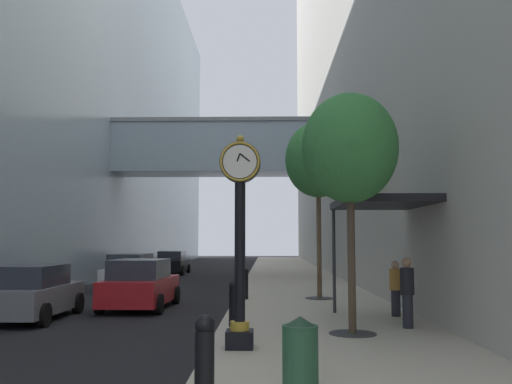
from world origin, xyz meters
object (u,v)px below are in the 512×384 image
object	(u,v)px
car_black_near	(172,263)
pedestrian_by_clock	(407,291)
street_clock	(240,230)
bollard_third	(234,302)
bollard_fourth	(240,290)
car_grey_trailing	(31,293)
trash_bin	(300,352)
bollard_nearest	(205,357)
car_white_far	(132,273)
car_red_mid	(141,285)
pedestrian_walking	(396,287)
street_tree_near	(350,149)
street_tree_mid_near	(318,160)
bollard_fifth	(245,283)

from	to	relation	value
car_black_near	pedestrian_by_clock	bearing A→B (deg)	-67.44
street_clock	bollard_third	world-z (taller)	street_clock
bollard_third	bollard_fourth	world-z (taller)	same
street_clock	pedestrian_by_clock	world-z (taller)	street_clock
street_clock	car_grey_trailing	bearing A→B (deg)	143.12
trash_bin	street_clock	bearing A→B (deg)	108.53
car_grey_trailing	bollard_nearest	bearing A→B (deg)	-54.39
bollard_nearest	car_black_near	bearing A→B (deg)	100.73
bollard_fourth	car_white_far	xyz separation A→B (m)	(-5.52, 8.31, 0.08)
bollard_third	car_red_mid	bearing A→B (deg)	126.88
pedestrian_walking	car_grey_trailing	world-z (taller)	pedestrian_walking
street_tree_near	car_grey_trailing	bearing A→B (deg)	161.07
pedestrian_walking	car_grey_trailing	bearing A→B (deg)	179.61
bollard_third	trash_bin	size ratio (longest dim) A/B	1.10
trash_bin	car_white_far	distance (m)	18.71
street_tree_near	street_tree_mid_near	size ratio (longest dim) A/B	0.84
pedestrian_walking	car_black_near	bearing A→B (deg)	114.93
car_black_near	car_red_mid	bearing A→B (deg)	-83.16
car_white_far	car_grey_trailing	size ratio (longest dim) A/B	1.08
bollard_fourth	trash_bin	size ratio (longest dim) A/B	1.10
street_tree_mid_near	trash_bin	size ratio (longest dim) A/B	6.42
street_tree_near	car_red_mid	world-z (taller)	street_tree_near
bollard_third	street_tree_near	bearing A→B (deg)	-20.72
trash_bin	pedestrian_walking	distance (m)	8.41
pedestrian_by_clock	car_white_far	bearing A→B (deg)	129.91
car_black_near	car_grey_trailing	distance (m)	22.19
bollard_third	street_clock	bearing A→B (deg)	-84.24
car_black_near	car_white_far	world-z (taller)	car_white_far
bollard_nearest	bollard_fourth	bearing A→B (deg)	90.00
bollard_nearest	bollard_fourth	xyz separation A→B (m)	(0.00, 9.74, 0.00)
street_tree_near	pedestrian_by_clock	distance (m)	3.83
bollard_fifth	car_white_far	world-z (taller)	car_white_far
bollard_fifth	trash_bin	size ratio (longest dim) A/B	1.10
street_clock	car_red_mid	xyz separation A→B (m)	(-3.75, 7.41, -1.70)
bollard_nearest	car_black_near	world-z (taller)	car_black_near
car_red_mid	car_grey_trailing	bearing A→B (deg)	-134.64
street_tree_near	pedestrian_walking	distance (m)	4.91
bollard_fifth	car_grey_trailing	distance (m)	7.56
car_white_far	car_black_near	bearing A→B (deg)	91.31
street_tree_mid_near	pedestrian_walking	xyz separation A→B (m)	(1.72, -4.83, -4.43)
car_black_near	car_white_far	size ratio (longest dim) A/B	0.98
street_tree_mid_near	car_black_near	xyz separation A→B (m)	(-8.62, 17.42, -4.60)
bollard_nearest	bollard_fifth	bearing A→B (deg)	90.00
bollard_fourth	pedestrian_by_clock	xyz separation A→B (m)	(4.32, -3.45, 0.31)
street_clock	pedestrian_walking	xyz separation A→B (m)	(4.25, 4.70, -1.55)
car_red_mid	car_grey_trailing	world-z (taller)	car_red_mid
street_tree_near	trash_bin	xyz separation A→B (m)	(-1.50, -4.79, -3.79)
street_tree_near	trash_bin	world-z (taller)	street_tree_near
car_grey_trailing	car_black_near	bearing A→B (deg)	89.33
street_clock	pedestrian_by_clock	bearing A→B (deg)	32.59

